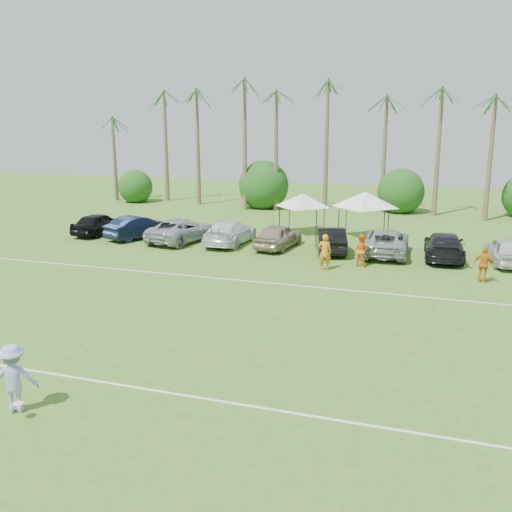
% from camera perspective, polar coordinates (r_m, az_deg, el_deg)
% --- Properties ---
extents(ground, '(120.00, 120.00, 0.00)m').
position_cam_1_polar(ground, '(17.01, -19.31, -14.55)').
color(ground, '#446E21').
rests_on(ground, ground).
extents(field_lines, '(80.00, 12.10, 0.01)m').
position_cam_1_polar(field_lines, '(23.25, -7.26, -6.20)').
color(field_lines, white).
rests_on(field_lines, ground).
extents(palm_tree_0, '(2.40, 2.40, 8.90)m').
position_cam_1_polar(palm_tree_0, '(58.90, -14.44, 12.71)').
color(palm_tree_0, brown).
rests_on(palm_tree_0, ground).
extents(palm_tree_1, '(2.40, 2.40, 9.90)m').
position_cam_1_polar(palm_tree_1, '(56.38, -10.08, 13.79)').
color(palm_tree_1, brown).
rests_on(palm_tree_1, ground).
extents(palm_tree_2, '(2.40, 2.40, 10.90)m').
position_cam_1_polar(palm_tree_2, '(54.21, -5.30, 14.87)').
color(palm_tree_2, brown).
rests_on(palm_tree_2, ground).
extents(palm_tree_3, '(2.40, 2.40, 11.90)m').
position_cam_1_polar(palm_tree_3, '(52.77, -1.18, 15.89)').
color(palm_tree_3, brown).
rests_on(palm_tree_3, ground).
extents(palm_tree_4, '(2.40, 2.40, 8.90)m').
position_cam_1_polar(palm_tree_4, '(51.53, 3.14, 13.06)').
color(palm_tree_4, brown).
rests_on(palm_tree_4, ground).
extents(palm_tree_5, '(2.40, 2.40, 9.90)m').
position_cam_1_polar(palm_tree_5, '(50.62, 7.66, 13.94)').
color(palm_tree_5, brown).
rests_on(palm_tree_5, ground).
extents(palm_tree_6, '(2.40, 2.40, 10.90)m').
position_cam_1_polar(palm_tree_6, '(50.03, 12.35, 14.76)').
color(palm_tree_6, brown).
rests_on(palm_tree_6, ground).
extents(palm_tree_7, '(2.40, 2.40, 11.90)m').
position_cam_1_polar(palm_tree_7, '(49.77, 17.14, 15.47)').
color(palm_tree_7, brown).
rests_on(palm_tree_7, ground).
extents(palm_tree_8, '(2.40, 2.40, 8.90)m').
position_cam_1_polar(palm_tree_8, '(49.81, 22.81, 12.05)').
color(palm_tree_8, brown).
rests_on(palm_tree_8, ground).
extents(bush_tree_0, '(4.00, 4.00, 4.00)m').
position_cam_1_polar(bush_tree_0, '(58.52, -11.09, 7.29)').
color(bush_tree_0, brown).
rests_on(bush_tree_0, ground).
extents(bush_tree_1, '(4.00, 4.00, 4.00)m').
position_cam_1_polar(bush_tree_1, '(53.38, 1.27, 6.97)').
color(bush_tree_1, brown).
rests_on(bush_tree_1, ground).
extents(bush_tree_2, '(4.00, 4.00, 4.00)m').
position_cam_1_polar(bush_tree_2, '(51.17, 14.29, 6.29)').
color(bush_tree_2, brown).
rests_on(bush_tree_2, ground).
extents(sideline_player_a, '(0.77, 0.58, 1.94)m').
position_cam_1_polar(sideline_player_a, '(30.44, 6.89, 0.40)').
color(sideline_player_a, orange).
rests_on(sideline_player_a, ground).
extents(sideline_player_b, '(1.00, 0.86, 1.78)m').
position_cam_1_polar(sideline_player_b, '(31.52, 10.43, 0.58)').
color(sideline_player_b, orange).
rests_on(sideline_player_b, ground).
extents(sideline_player_c, '(1.13, 0.68, 1.80)m').
position_cam_1_polar(sideline_player_c, '(29.98, 21.84, -0.82)').
color(sideline_player_c, orange).
rests_on(sideline_player_c, ground).
extents(canopy_tent_left, '(4.02, 4.02, 3.26)m').
position_cam_1_polar(canopy_tent_left, '(40.15, 4.69, 6.23)').
color(canopy_tent_left, black).
rests_on(canopy_tent_left, ground).
extents(canopy_tent_right, '(4.52, 4.52, 3.66)m').
position_cam_1_polar(canopy_tent_right, '(38.90, 10.90, 6.33)').
color(canopy_tent_right, black).
rests_on(canopy_tent_right, ground).
extents(frisbee_player, '(1.45, 1.25, 1.95)m').
position_cam_1_polar(frisbee_player, '(17.05, -23.08, -11.20)').
color(frisbee_player, '#949DD3').
rests_on(frisbee_player, ground).
extents(parked_car_0, '(2.17, 4.63, 1.53)m').
position_cam_1_polar(parked_car_0, '(41.25, -15.44, 3.14)').
color(parked_car_0, black).
rests_on(parked_car_0, ground).
extents(parked_car_1, '(3.21, 4.92, 1.53)m').
position_cam_1_polar(parked_car_1, '(39.27, -11.71, 2.85)').
color(parked_car_1, '#0F1934').
rests_on(parked_car_1, ground).
extents(parked_car_2, '(3.41, 5.85, 1.53)m').
position_cam_1_polar(parked_car_2, '(37.70, -7.42, 2.59)').
color(parked_car_2, '#A1A5AD').
rests_on(parked_car_2, ground).
extents(parked_car_3, '(2.26, 5.32, 1.53)m').
position_cam_1_polar(parked_car_3, '(36.68, -2.61, 2.38)').
color(parked_car_3, white).
rests_on(parked_car_3, ground).
extents(parked_car_4, '(2.34, 4.68, 1.53)m').
position_cam_1_polar(parked_car_4, '(35.48, 2.24, 2.01)').
color(parked_car_4, gray).
rests_on(parked_car_4, ground).
extents(parked_car_5, '(2.84, 4.92, 1.53)m').
position_cam_1_polar(parked_car_5, '(34.73, 7.43, 1.66)').
color(parked_car_5, black).
rests_on(parked_car_5, ground).
extents(parked_car_6, '(2.80, 5.63, 1.53)m').
position_cam_1_polar(parked_car_6, '(34.53, 12.86, 1.37)').
color(parked_car_6, '#94979C').
rests_on(parked_car_6, ground).
extents(parked_car_7, '(2.42, 5.39, 1.53)m').
position_cam_1_polar(parked_car_7, '(34.41, 18.29, 0.98)').
color(parked_car_7, black).
rests_on(parked_car_7, ground).
extents(parked_car_8, '(2.46, 4.71, 1.53)m').
position_cam_1_polar(parked_car_8, '(34.35, 23.74, 0.49)').
color(parked_car_8, silver).
rests_on(parked_car_8, ground).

